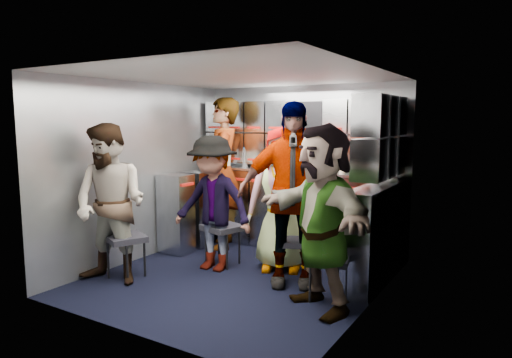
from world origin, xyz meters
The scene contains 29 objects.
floor centered at (0.00, 0.00, 0.00)m, with size 3.00×3.00×0.00m, color black.
wall_back centered at (0.00, 1.50, 1.05)m, with size 2.80×0.04×2.10m, color gray.
wall_left centered at (-1.40, 0.00, 1.05)m, with size 0.04×3.00×2.10m, color gray.
wall_right centered at (1.40, 0.00, 1.05)m, with size 0.04×3.00×2.10m, color gray.
ceiling centered at (0.00, 0.00, 2.10)m, with size 2.80×3.00×0.02m, color silver.
cart_bank_back centered at (0.00, 1.29, 0.49)m, with size 2.68×0.38×0.99m, color #8F949E.
cart_bank_left centered at (-1.19, 0.56, 0.49)m, with size 0.38×0.76×0.99m, color #8F949E.
counter centered at (0.00, 1.29, 1.01)m, with size 2.68×0.42×0.03m, color #B6B8BE.
locker_bank_back centered at (0.00, 1.35, 1.49)m, with size 2.68×0.28×0.82m, color #8F949E.
locker_bank_right centered at (1.25, 0.70, 1.49)m, with size 0.28×1.00×0.82m, color #8F949E.
right_cabinet centered at (1.25, 0.60, 0.50)m, with size 0.28×1.20×1.00m, color #8F949E.
coffee_niche centered at (0.18, 1.41, 1.47)m, with size 0.46×0.16×0.84m, color black, non-canonical shape.
red_latch_strip centered at (0.00, 1.09, 0.88)m, with size 2.60×0.02×0.03m, color #A8120C.
jump_seat_near_left centered at (-1.02, -0.61, 0.40)m, with size 0.50×0.49×0.46m.
jump_seat_mid_left centered at (-0.40, 0.27, 0.41)m, with size 0.48×0.47×0.47m.
jump_seat_center centered at (0.24, 0.68, 0.36)m, with size 0.42×0.41×0.41m.
jump_seat_mid_right centered at (0.55, 0.30, 0.37)m, with size 0.45×0.44×0.42m.
jump_seat_near_right centered at (1.05, -0.11, 0.38)m, with size 0.43×0.42×0.42m.
attendant_standing centered at (-0.85, 0.90, 0.97)m, with size 0.71×0.47×1.94m, color black.
attendant_arc_a centered at (-1.02, -0.79, 0.82)m, with size 0.79×0.62×1.63m, color black.
attendant_arc_b centered at (-0.40, 0.09, 0.75)m, with size 0.96×0.55×1.49m, color black.
attendant_arc_c centered at (0.24, 0.50, 0.79)m, with size 0.77×0.50×1.58m, color black.
attendant_arc_d centered at (0.55, 0.12, 0.92)m, with size 1.08×0.45×1.84m, color black.
attendant_arc_e centered at (1.05, -0.29, 0.82)m, with size 1.52×0.48×1.64m, color black.
bottle_left centered at (-0.72, 1.24, 1.15)m, with size 0.07×0.07×0.25m, color white.
bottle_mid centered at (0.23, 1.24, 1.16)m, with size 0.07×0.07×0.26m, color white.
bottle_right centered at (1.04, 1.24, 1.15)m, with size 0.07×0.07×0.24m, color white.
cup_left centered at (-1.01, 1.23, 1.08)m, with size 0.09×0.09×0.10m, color beige.
cup_right centered at (0.65, 1.23, 1.08)m, with size 0.07×0.07×0.09m, color beige.
Camera 1 is at (2.57, -3.88, 1.66)m, focal length 32.00 mm.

